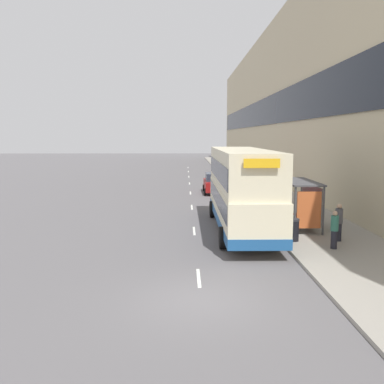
{
  "coord_description": "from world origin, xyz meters",
  "views": [
    {
      "loc": [
        -0.48,
        -12.47,
        5.0
      ],
      "look_at": [
        0.02,
        17.53,
        1.04
      ],
      "focal_mm": 40.0,
      "sensor_mm": 36.0,
      "label": 1
    }
  ],
  "objects_px": {
    "bus_shelter": "(304,196)",
    "car_0": "(215,183)",
    "pedestrian_at_shelter": "(334,229)",
    "double_decker_bus_near": "(242,188)",
    "pedestrian_1": "(339,222)",
    "pedestrian_2": "(310,207)",
    "litter_bin": "(293,230)"
  },
  "relations": [
    {
      "from": "bus_shelter",
      "to": "car_0",
      "type": "height_order",
      "value": "bus_shelter"
    },
    {
      "from": "pedestrian_at_shelter",
      "to": "bus_shelter",
      "type": "bearing_deg",
      "value": 92.72
    },
    {
      "from": "double_decker_bus_near",
      "to": "pedestrian_1",
      "type": "xyz_separation_m",
      "value": [
        4.17,
        -2.77,
        -1.25
      ]
    },
    {
      "from": "bus_shelter",
      "to": "pedestrian_1",
      "type": "distance_m",
      "value": 3.08
    },
    {
      "from": "pedestrian_1",
      "to": "pedestrian_2",
      "type": "relative_size",
      "value": 1.01
    },
    {
      "from": "car_0",
      "to": "pedestrian_2",
      "type": "relative_size",
      "value": 2.55
    },
    {
      "from": "pedestrian_at_shelter",
      "to": "pedestrian_1",
      "type": "height_order",
      "value": "pedestrian_1"
    },
    {
      "from": "litter_bin",
      "to": "double_decker_bus_near",
      "type": "bearing_deg",
      "value": 127.34
    },
    {
      "from": "double_decker_bus_near",
      "to": "pedestrian_2",
      "type": "relative_size",
      "value": 6.64
    },
    {
      "from": "bus_shelter",
      "to": "pedestrian_2",
      "type": "xyz_separation_m",
      "value": [
        0.82,
        1.5,
        -0.85
      ]
    },
    {
      "from": "pedestrian_at_shelter",
      "to": "litter_bin",
      "type": "xyz_separation_m",
      "value": [
        -1.42,
        1.41,
        -0.32
      ]
    },
    {
      "from": "pedestrian_1",
      "to": "litter_bin",
      "type": "height_order",
      "value": "pedestrian_1"
    },
    {
      "from": "bus_shelter",
      "to": "pedestrian_1",
      "type": "bearing_deg",
      "value": -72.83
    },
    {
      "from": "bus_shelter",
      "to": "double_decker_bus_near",
      "type": "height_order",
      "value": "double_decker_bus_near"
    },
    {
      "from": "pedestrian_2",
      "to": "pedestrian_at_shelter",
      "type": "bearing_deg",
      "value": -96.28
    },
    {
      "from": "car_0",
      "to": "bus_shelter",
      "type": "bearing_deg",
      "value": -76.37
    },
    {
      "from": "pedestrian_2",
      "to": "litter_bin",
      "type": "relative_size",
      "value": 1.66
    },
    {
      "from": "car_0",
      "to": "double_decker_bus_near",
      "type": "bearing_deg",
      "value": -88.76
    },
    {
      "from": "double_decker_bus_near",
      "to": "litter_bin",
      "type": "bearing_deg",
      "value": -52.66
    },
    {
      "from": "pedestrian_1",
      "to": "pedestrian_2",
      "type": "xyz_separation_m",
      "value": [
        -0.05,
        4.33,
        -0.01
      ]
    },
    {
      "from": "bus_shelter",
      "to": "pedestrian_at_shelter",
      "type": "distance_m",
      "value": 4.28
    },
    {
      "from": "double_decker_bus_near",
      "to": "car_0",
      "type": "relative_size",
      "value": 2.6
    },
    {
      "from": "double_decker_bus_near",
      "to": "pedestrian_2",
      "type": "xyz_separation_m",
      "value": [
        4.12,
        1.55,
        -1.26
      ]
    },
    {
      "from": "pedestrian_at_shelter",
      "to": "pedestrian_1",
      "type": "xyz_separation_m",
      "value": [
        0.68,
        1.36,
        0.05
      ]
    },
    {
      "from": "pedestrian_at_shelter",
      "to": "pedestrian_2",
      "type": "relative_size",
      "value": 0.95
    },
    {
      "from": "pedestrian_1",
      "to": "pedestrian_2",
      "type": "bearing_deg",
      "value": 90.67
    },
    {
      "from": "double_decker_bus_near",
      "to": "pedestrian_2",
      "type": "height_order",
      "value": "double_decker_bus_near"
    },
    {
      "from": "car_0",
      "to": "pedestrian_1",
      "type": "bearing_deg",
      "value": -75.8
    },
    {
      "from": "bus_shelter",
      "to": "litter_bin",
      "type": "height_order",
      "value": "bus_shelter"
    },
    {
      "from": "double_decker_bus_near",
      "to": "litter_bin",
      "type": "xyz_separation_m",
      "value": [
        2.08,
        -2.72,
        -1.62
      ]
    },
    {
      "from": "bus_shelter",
      "to": "pedestrian_at_shelter",
      "type": "xyz_separation_m",
      "value": [
        0.2,
        -4.19,
        -0.89
      ]
    },
    {
      "from": "pedestrian_2",
      "to": "car_0",
      "type": "bearing_deg",
      "value": 108.3
    }
  ]
}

